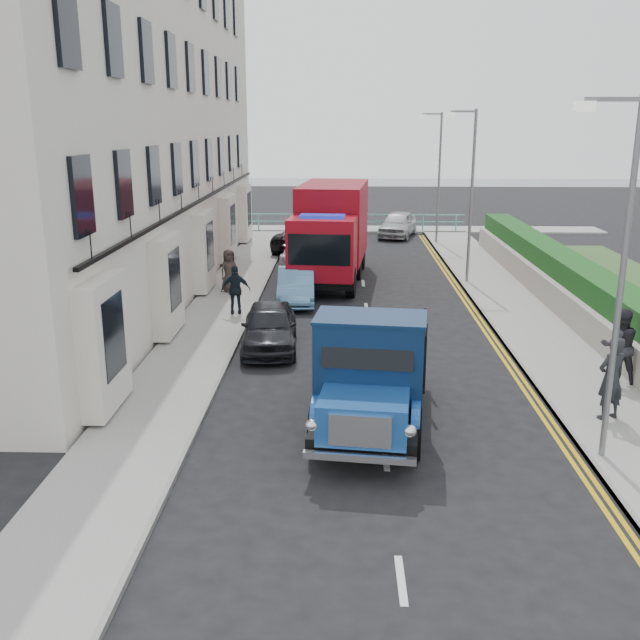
{
  "coord_description": "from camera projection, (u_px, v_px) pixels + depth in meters",
  "views": [
    {
      "loc": [
        -0.92,
        -15.12,
        6.53
      ],
      "look_at": [
        -1.48,
        3.23,
        1.4
      ],
      "focal_mm": 40.0,
      "sensor_mm": 36.0,
      "label": 1
    }
  ],
  "objects": [
    {
      "name": "lamp_mid",
      "position": [
        469.0,
        187.0,
        28.56
      ],
      "size": [
        1.23,
        0.18,
        7.0
      ],
      "color": "slate",
      "rests_on": "ground"
    },
    {
      "name": "sea_plane",
      "position": [
        351.0,
        186.0,
        74.04
      ],
      "size": [
        120.0,
        120.0,
        0.0
      ],
      "primitive_type": "plane",
      "color": "#4C5E67",
      "rests_on": "ground"
    },
    {
      "name": "lamp_near",
      "position": [
        617.0,
        263.0,
        13.16
      ],
      "size": [
        1.23,
        0.18,
        7.0
      ],
      "color": "slate",
      "rests_on": "ground"
    },
    {
      "name": "pedestrian_west_near",
      "position": [
        236.0,
        290.0,
        24.36
      ],
      "size": [
        1.04,
        0.55,
        1.69
      ],
      "primitive_type": "imported",
      "rotation": [
        0.0,
        0.0,
        3.28
      ],
      "color": "black",
      "rests_on": "pavement_west"
    },
    {
      "name": "pedestrian_east_near",
      "position": [
        611.0,
        378.0,
        15.69
      ],
      "size": [
        0.82,
        0.7,
        1.91
      ],
      "primitive_type": "imported",
      "rotation": [
        0.0,
        0.0,
        3.56
      ],
      "color": "black",
      "rests_on": "pavement_east"
    },
    {
      "name": "promenade",
      "position": [
        356.0,
        229.0,
        44.18
      ],
      "size": [
        30.0,
        2.5,
        0.12
      ],
      "primitive_type": "cube",
      "color": "gray",
      "rests_on": "ground"
    },
    {
      "name": "ground",
      "position": [
        380.0,
        417.0,
        16.28
      ],
      "size": [
        120.0,
        120.0,
        0.0
      ],
      "primitive_type": "plane",
      "color": "black",
      "rests_on": "ground"
    },
    {
      "name": "parked_car_front",
      "position": [
        269.0,
        326.0,
        21.08
      ],
      "size": [
        1.84,
        4.06,
        1.35
      ],
      "primitive_type": "imported",
      "rotation": [
        0.0,
        0.0,
        0.06
      ],
      "color": "black",
      "rests_on": "ground"
    },
    {
      "name": "parked_car_mid",
      "position": [
        296.0,
        286.0,
        26.48
      ],
      "size": [
        1.53,
        3.88,
        1.26
      ],
      "primitive_type": "imported",
      "rotation": [
        0.0,
        0.0,
        0.05
      ],
      "color": "#5A91C2",
      "rests_on": "ground"
    },
    {
      "name": "seafront_railing",
      "position": [
        357.0,
        223.0,
        43.27
      ],
      "size": [
        13.0,
        0.08,
        1.11
      ],
      "color": "#59B2A5",
      "rests_on": "ground"
    },
    {
      "name": "pedestrian_west_far",
      "position": [
        229.0,
        271.0,
        27.6
      ],
      "size": [
        0.94,
        0.94,
        1.65
      ],
      "primitive_type": "imported",
      "rotation": [
        0.0,
        0.0,
        0.77
      ],
      "color": "#392E29",
      "rests_on": "pavement_west"
    },
    {
      "name": "seafront_car_left",
      "position": [
        310.0,
        237.0,
        36.81
      ],
      "size": [
        3.99,
        5.92,
        1.51
      ],
      "primitive_type": "imported",
      "rotation": [
        0.0,
        0.0,
        2.84
      ],
      "color": "black",
      "rests_on": "ground"
    },
    {
      "name": "red_lorry",
      "position": [
        331.0,
        230.0,
        29.84
      ],
      "size": [
        3.27,
        7.81,
        3.99
      ],
      "rotation": [
        0.0,
        0.0,
        -0.09
      ],
      "color": "black",
      "rests_on": "ground"
    },
    {
      "name": "parked_car_rear",
      "position": [
        306.0,
        250.0,
        33.32
      ],
      "size": [
        2.21,
        5.14,
        1.47
      ],
      "primitive_type": "imported",
      "rotation": [
        0.0,
        0.0,
        -0.03
      ],
      "color": "#B9BABE",
      "rests_on": "ground"
    },
    {
      "name": "seafront_car_right",
      "position": [
        398.0,
        224.0,
        41.56
      ],
      "size": [
        2.82,
        4.63,
        1.47
      ],
      "primitive_type": "imported",
      "rotation": [
        0.0,
        0.0,
        -0.27
      ],
      "color": "#AEAEB3",
      "rests_on": "ground"
    },
    {
      "name": "pavement_east",
      "position": [
        520.0,
        314.0,
        24.77
      ],
      "size": [
        2.6,
        38.0,
        0.12
      ],
      "primitive_type": "cube",
      "color": "gray",
      "rests_on": "ground"
    },
    {
      "name": "bedford_lorry",
      "position": [
        370.0,
        382.0,
        15.03
      ],
      "size": [
        2.84,
        5.85,
        2.67
      ],
      "rotation": [
        0.0,
        0.0,
        -0.12
      ],
      "color": "black",
      "rests_on": "ground"
    },
    {
      "name": "garden_east",
      "position": [
        577.0,
        291.0,
        24.49
      ],
      "size": [
        1.45,
        28.0,
        1.75
      ],
      "color": "#B2AD9E",
      "rests_on": "ground"
    },
    {
      "name": "pedestrian_east_far",
      "position": [
        620.0,
        346.0,
        17.9
      ],
      "size": [
        0.95,
        0.75,
        1.94
      ],
      "primitive_type": "imported",
      "rotation": [
        0.0,
        0.0,
        3.13
      ],
      "color": "#29272F",
      "rests_on": "pavement_east"
    },
    {
      "name": "lamp_far",
      "position": [
        437.0,
        170.0,
        38.19
      ],
      "size": [
        1.23,
        0.18,
        7.0
      ],
      "color": "slate",
      "rests_on": "ground"
    },
    {
      "name": "pavement_west",
      "position": [
        220.0,
        312.0,
        25.08
      ],
      "size": [
        2.4,
        38.0,
        0.12
      ],
      "primitive_type": "cube",
      "color": "gray",
      "rests_on": "ground"
    },
    {
      "name": "terrace_west",
      "position": [
        119.0,
        104.0,
        27.15
      ],
      "size": [
        6.31,
        30.2,
        14.25
      ],
      "color": "silver",
      "rests_on": "ground"
    }
  ]
}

